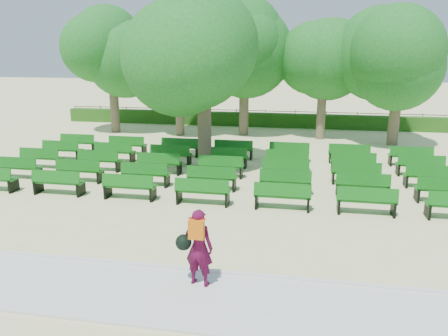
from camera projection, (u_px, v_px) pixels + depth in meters
The scene contains 9 objects.
ground at pixel (203, 188), 16.28m from camera, with size 120.00×120.00×0.00m, color beige.
paving at pixel (125, 292), 9.25m from camera, with size 30.00×2.20×0.06m, color silver.
curb at pixel (144, 266), 10.34m from camera, with size 30.00×0.12×0.10m, color silver.
hedge at pixel (250, 119), 29.45m from camera, with size 26.00×0.70×0.90m, color #235215.
fence at pixel (251, 125), 29.95m from camera, with size 26.00×0.10×1.02m, color black, non-canonical shape.
tree_line at pixel (242, 137), 25.77m from camera, with size 21.80×6.80×7.04m, color #1C6920, non-canonical shape.
bench_array at pixel (221, 175), 17.73m from camera, with size 1.83×0.59×1.15m.
tree_among at pixel (204, 48), 17.95m from camera, with size 5.48×5.48×7.56m.
person at pixel (198, 246), 9.28m from camera, with size 0.84×0.54×1.73m.
Camera 1 is at (3.57, -15.12, 5.00)m, focal length 35.00 mm.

